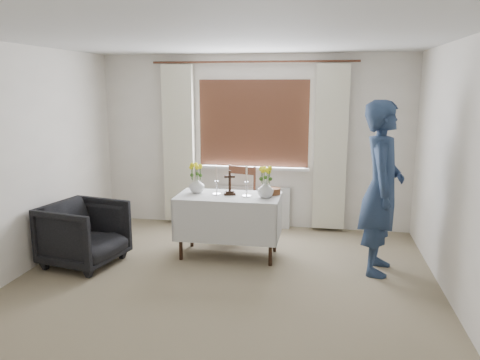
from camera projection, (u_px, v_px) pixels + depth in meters
name	position (u px, v px, depth m)	size (l,w,h in m)	color
ground	(216.00, 298.00, 4.63)	(5.00, 5.00, 0.00)	tan
altar_table	(229.00, 226.00, 5.70)	(1.24, 0.64, 0.76)	silver
wooden_chair	(236.00, 203.00, 6.41)	(0.45, 0.45, 0.97)	#4F2D1B
armchair	(84.00, 234.00, 5.43)	(0.79, 0.81, 0.74)	black
person	(382.00, 188.00, 5.12)	(0.70, 0.46, 1.91)	navy
radiator	(253.00, 207.00, 6.90)	(1.10, 0.10, 0.60)	silver
wooden_cross	(230.00, 183.00, 5.63)	(0.14, 0.10, 0.30)	black
candlestick_left	(217.00, 180.00, 5.64)	(0.10, 0.10, 0.35)	white
candlestick_right	(247.00, 181.00, 5.53)	(0.11, 0.11, 0.37)	white
flower_vase_left	(197.00, 185.00, 5.74)	(0.19, 0.19, 0.20)	silver
flower_vase_right	(265.00, 189.00, 5.50)	(0.19, 0.19, 0.20)	silver
wicker_basket	(272.00, 191.00, 5.68)	(0.20, 0.20, 0.08)	brown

